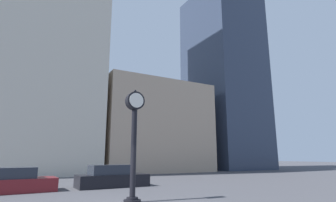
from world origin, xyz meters
TOP-DOWN VIEW (x-y plane):
  - building_tall_tower at (-2.75, 24.00)m, footprint 14.96×12.00m
  - building_storefront_row at (12.52, 24.00)m, footprint 14.53×12.00m
  - building_glass_modern at (26.86, 24.00)m, footprint 10.09×12.00m
  - street_clock at (1.32, 1.58)m, footprint 0.85×0.76m
  - car_maroon at (-3.16, 7.86)m, footprint 4.16×2.12m
  - car_black at (2.36, 7.86)m, footprint 4.62×1.98m

SIDE VIEW (x-z plane):
  - car_maroon at x=-3.16m, z-range -0.11..1.25m
  - car_black at x=2.36m, z-range -0.12..1.31m
  - street_clock at x=1.32m, z-range 0.42..5.47m
  - building_storefront_row at x=12.52m, z-range 0.00..11.70m
  - building_glass_modern at x=26.86m, z-range 0.00..30.88m
  - building_tall_tower at x=-2.75m, z-range 0.00..39.73m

